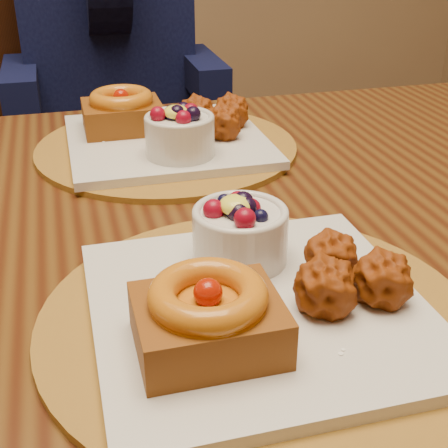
{
  "coord_description": "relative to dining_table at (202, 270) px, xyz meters",
  "views": [
    {
      "loc": [
        -0.06,
        -0.77,
        1.08
      ],
      "look_at": [
        0.07,
        -0.3,
        0.83
      ],
      "focal_mm": 50.0,
      "sensor_mm": 36.0,
      "label": 1
    }
  ],
  "objects": [
    {
      "name": "diner",
      "position": [
        -0.02,
        0.91,
        0.16
      ],
      "size": [
        0.48,
        0.47,
        0.79
      ],
      "rotation": [
        0.0,
        0.0,
        -0.34
      ],
      "color": "black",
      "rests_on": "ground"
    },
    {
      "name": "place_setting_far",
      "position": [
        -0.0,
        0.21,
        0.1
      ],
      "size": [
        0.38,
        0.38,
        0.09
      ],
      "color": "brown",
      "rests_on": "dining_table"
    },
    {
      "name": "chair_far",
      "position": [
        -0.08,
        0.89,
        -0.18
      ],
      "size": [
        0.54,
        0.54,
        0.9
      ],
      "rotation": [
        0.0,
        0.0,
        0.3
      ],
      "color": "black",
      "rests_on": "ground"
    },
    {
      "name": "place_setting_near",
      "position": [
        -0.0,
        -0.21,
        0.1
      ],
      "size": [
        0.38,
        0.38,
        0.09
      ],
      "color": "brown",
      "rests_on": "dining_table"
    },
    {
      "name": "dining_table",
      "position": [
        0.0,
        0.0,
        0.0
      ],
      "size": [
        1.6,
        0.9,
        0.76
      ],
      "color": "#37180A",
      "rests_on": "ground"
    }
  ]
}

